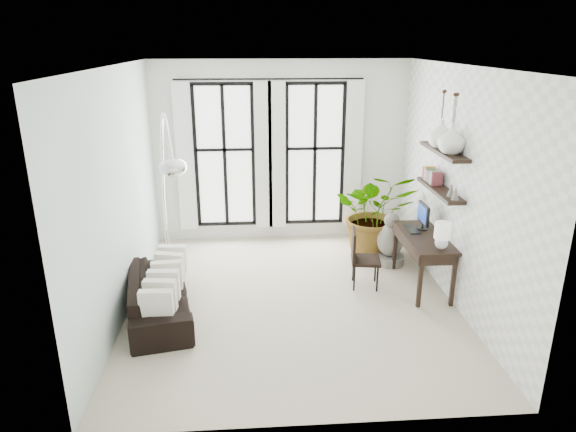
{
  "coord_description": "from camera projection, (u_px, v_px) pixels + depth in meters",
  "views": [
    {
      "loc": [
        -0.53,
        -6.48,
        3.51
      ],
      "look_at": [
        -0.04,
        0.3,
        1.16
      ],
      "focal_mm": 32.0,
      "sensor_mm": 36.0,
      "label": 1
    }
  ],
  "objects": [
    {
      "name": "buddha",
      "position": [
        390.0,
        243.0,
        8.36
      ],
      "size": [
        0.48,
        0.48,
        0.87
      ],
      "color": "gray",
      "rests_on": "floor"
    },
    {
      "name": "wall_left",
      "position": [
        119.0,
        196.0,
        6.61
      ],
      "size": [
        0.0,
        5.0,
        5.0
      ],
      "primitive_type": "plane",
      "rotation": [
        1.57,
        0.0,
        1.57
      ],
      "color": "silver",
      "rests_on": "floor"
    },
    {
      "name": "windows",
      "position": [
        270.0,
        156.0,
        9.05
      ],
      "size": [
        3.26,
        0.13,
        2.65
      ],
      "color": "white",
      "rests_on": "wall_back"
    },
    {
      "name": "throw_pillows",
      "position": [
        165.0,
        280.0,
        6.77
      ],
      "size": [
        0.4,
        1.52,
        0.4
      ],
      "color": "silver",
      "rests_on": "sofa"
    },
    {
      "name": "wall_back",
      "position": [
        281.0,
        153.0,
        9.12
      ],
      "size": [
        4.5,
        0.0,
        4.5
      ],
      "primitive_type": "plane",
      "rotation": [
        1.57,
        0.0,
        0.0
      ],
      "color": "white",
      "rests_on": "floor"
    },
    {
      "name": "ceiling",
      "position": [
        293.0,
        66.0,
        6.24
      ],
      "size": [
        5.0,
        5.0,
        0.0
      ],
      "primitive_type": "plane",
      "color": "white",
      "rests_on": "wall_back"
    },
    {
      "name": "vase_a",
      "position": [
        452.0,
        139.0,
        6.74
      ],
      "size": [
        0.37,
        0.37,
        0.38
      ],
      "primitive_type": "imported",
      "color": "white",
      "rests_on": "shelf_upper"
    },
    {
      "name": "vase_b",
      "position": [
        441.0,
        134.0,
        7.11
      ],
      "size": [
        0.37,
        0.37,
        0.38
      ],
      "primitive_type": "imported",
      "color": "white",
      "rests_on": "shelf_upper"
    },
    {
      "name": "desk",
      "position": [
        425.0,
        241.0,
        7.41
      ],
      "size": [
        0.58,
        1.37,
        1.2
      ],
      "color": "black",
      "rests_on": "floor"
    },
    {
      "name": "floor",
      "position": [
        292.0,
        300.0,
        7.28
      ],
      "size": [
        5.0,
        5.0,
        0.0
      ],
      "primitive_type": "plane",
      "color": "beige",
      "rests_on": "ground"
    },
    {
      "name": "wall_right",
      "position": [
        458.0,
        189.0,
        6.92
      ],
      "size": [
        0.0,
        5.0,
        5.0
      ],
      "primitive_type": "plane",
      "rotation": [
        1.57,
        0.0,
        -1.57
      ],
      "color": "white",
      "rests_on": "floor"
    },
    {
      "name": "desk_chair",
      "position": [
        360.0,
        255.0,
        7.55
      ],
      "size": [
        0.47,
        0.47,
        0.88
      ],
      "rotation": [
        0.0,
        0.0,
        -0.15
      ],
      "color": "black",
      "rests_on": "floor"
    },
    {
      "name": "arc_lamp",
      "position": [
        166.0,
        155.0,
        6.99
      ],
      "size": [
        0.77,
        1.81,
        2.61
      ],
      "color": "silver",
      "rests_on": "floor"
    },
    {
      "name": "sofa",
      "position": [
        159.0,
        295.0,
        6.83
      ],
      "size": [
        1.11,
        2.04,
        0.56
      ],
      "primitive_type": "imported",
      "rotation": [
        0.0,
        0.0,
        1.76
      ],
      "color": "black",
      "rests_on": "floor"
    },
    {
      "name": "wall_shelves",
      "position": [
        440.0,
        173.0,
        7.18
      ],
      "size": [
        0.25,
        1.3,
        0.6
      ],
      "color": "black",
      "rests_on": "wall_right"
    },
    {
      "name": "plant",
      "position": [
        375.0,
        213.0,
        8.65
      ],
      "size": [
        1.47,
        1.31,
        1.48
      ],
      "primitive_type": "imported",
      "rotation": [
        0.0,
        0.0,
        -0.12
      ],
      "color": "#2D7228",
      "rests_on": "floor"
    }
  ]
}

